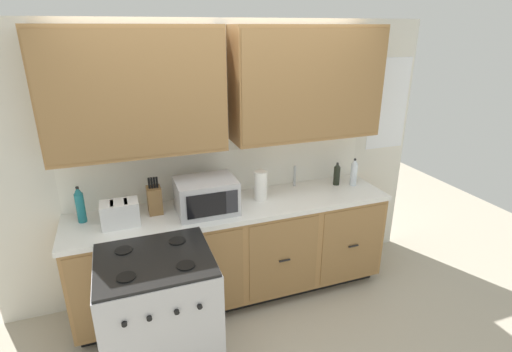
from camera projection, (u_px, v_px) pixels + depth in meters
ground_plane at (247, 315)px, 3.41m from camera, size 8.00×8.00×0.00m
wall_unit at (226, 117)px, 3.26m from camera, size 3.93×0.40×2.42m
counter_run at (236, 250)px, 3.50m from camera, size 2.76×0.64×0.93m
stove_range at (160, 316)px, 2.72m from camera, size 0.76×0.68×0.95m
microwave at (206, 196)px, 3.18m from camera, size 0.48×0.37×0.28m
toaster at (120, 213)px, 2.98m from camera, size 0.28×0.18×0.19m
knife_block at (155, 199)px, 3.17m from camera, size 0.11×0.14×0.31m
sink_faucet at (295, 176)px, 3.70m from camera, size 0.02×0.02×0.20m
paper_towel_roll at (261, 185)px, 3.41m from camera, size 0.12×0.12×0.26m
bottle_dark at (337, 174)px, 3.73m from camera, size 0.06×0.06×0.22m
bottle_clear at (354, 172)px, 3.71m from camera, size 0.06×0.06×0.27m
bottle_teal at (80, 205)px, 3.01m from camera, size 0.07×0.07×0.29m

